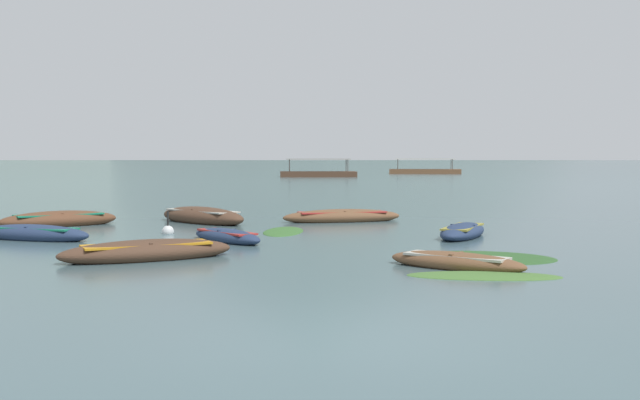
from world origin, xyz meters
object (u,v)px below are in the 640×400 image
rowboat_0 (342,217)px  rowboat_2 (59,220)px  rowboat_4 (463,232)px  rowboat_6 (456,262)px  rowboat_5 (227,236)px  rowboat_7 (33,234)px  rowboat_3 (202,216)px  ferry_0 (318,174)px  ferry_2 (425,171)px  rowboat_1 (147,252)px  mooring_buoy (168,231)px

rowboat_0 → rowboat_2: 10.23m
rowboat_4 → rowboat_6: rowboat_4 is taller
rowboat_5 → rowboat_7: (-5.71, 0.69, 0.03)m
rowboat_7 → rowboat_3: bearing=52.5°
rowboat_7 → ferry_0: 72.65m
rowboat_2 → ferry_2: bearing=71.5°
rowboat_4 → rowboat_1: bearing=-151.9°
rowboat_4 → mooring_buoy: bearing=172.0°
rowboat_2 → rowboat_3: bearing=12.7°
rowboat_2 → rowboat_0: bearing=7.6°
rowboat_6 → ferry_0: (-0.07, 77.85, 0.30)m
ferry_2 → rowboat_3: bearing=-105.8°
rowboat_2 → rowboat_7: bearing=-81.8°
rowboat_6 → mooring_buoy: size_ratio=3.63×
rowboat_5 → ferry_0: (5.36, 72.48, 0.30)m
rowboat_6 → rowboat_4: bearing=75.4°
rowboat_0 → ferry_0: 66.03m
mooring_buoy → ferry_2: bearing=74.6°
rowboat_0 → rowboat_3: (-5.24, -0.25, 0.04)m
rowboat_0 → rowboat_6: size_ratio=1.55×
rowboat_5 → rowboat_6: bearing=-44.7°
rowboat_2 → rowboat_3: size_ratio=0.98×
rowboat_5 → mooring_buoy: mooring_buoy is taller
rowboat_7 → ferry_2: (28.29, 90.73, 0.27)m
ferry_2 → rowboat_1: bearing=-104.2°
rowboat_3 → rowboat_1: bearing=-90.5°
rowboat_3 → mooring_buoy: size_ratio=5.04×
rowboat_6 → ferry_0: bearing=90.0°
rowboat_2 → rowboat_6: rowboat_2 is taller
ferry_0 → rowboat_0: bearing=-91.4°
mooring_buoy → rowboat_4: bearing=-8.0°
rowboat_7 → ferry_0: size_ratio=0.40×
rowboat_1 → rowboat_6: bearing=-13.6°
rowboat_4 → rowboat_5: (-7.06, -0.92, -0.02)m
ferry_0 → mooring_buoy: 70.68m
rowboat_3 → rowboat_6: (6.88, -11.60, -0.09)m
rowboat_3 → ferry_0: 66.61m
rowboat_7 → rowboat_1: bearing=-46.3°
rowboat_2 → rowboat_4: 14.06m
rowboat_4 → mooring_buoy: mooring_buoy is taller
rowboat_1 → rowboat_4: 9.76m
rowboat_2 → mooring_buoy: mooring_buoy is taller
ferry_0 → rowboat_4: bearing=-88.6°
rowboat_0 → rowboat_3: 5.24m
rowboat_4 → ferry_2: ferry_2 is taller
rowboat_1 → ferry_2: ferry_2 is taller
rowboat_0 → rowboat_1: (-5.33, -10.15, -0.00)m
rowboat_0 → rowboat_1: bearing=-117.7°
rowboat_6 → ferry_2: ferry_2 is taller
rowboat_0 → ferry_2: 86.99m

